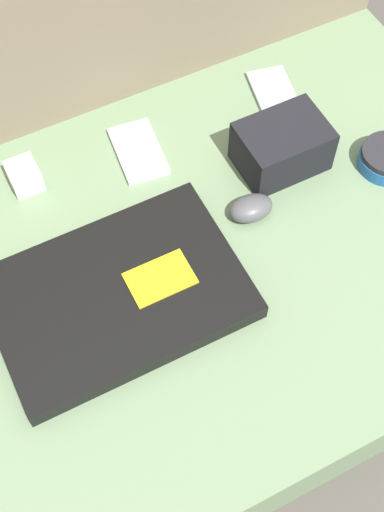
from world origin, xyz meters
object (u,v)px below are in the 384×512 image
(camera_pouch, at_px, (282,146))
(charger_brick, at_px, (24,176))
(computer_mouse, at_px, (251,208))
(phone_black, at_px, (274,93))
(laptop, at_px, (118,295))
(phone_silver, at_px, (138,151))

(camera_pouch, relative_size, charger_brick, 2.45)
(computer_mouse, relative_size, camera_pouch, 0.53)
(computer_mouse, height_order, phone_black, computer_mouse)
(computer_mouse, bearing_deg, laptop, -165.89)
(computer_mouse, distance_m, phone_black, 0.25)
(laptop, bearing_deg, phone_silver, 59.09)
(computer_mouse, xyz_separation_m, phone_black, (0.15, 0.19, -0.01))
(computer_mouse, relative_size, charger_brick, 1.30)
(camera_pouch, height_order, charger_brick, camera_pouch)
(phone_black, relative_size, charger_brick, 2.25)
(phone_silver, bearing_deg, phone_black, 8.64)
(phone_black, bearing_deg, charger_brick, -170.15)
(computer_mouse, distance_m, phone_silver, 0.21)
(phone_black, distance_m, camera_pouch, 0.15)
(laptop, bearing_deg, phone_black, 30.98)
(computer_mouse, bearing_deg, phone_black, 55.27)
(computer_mouse, distance_m, charger_brick, 0.35)
(laptop, xyz_separation_m, charger_brick, (-0.05, 0.25, 0.00))
(laptop, height_order, phone_black, laptop)
(charger_brick, bearing_deg, laptop, -79.79)
(camera_pouch, bearing_deg, phone_black, 63.01)
(phone_silver, distance_m, phone_black, 0.25)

